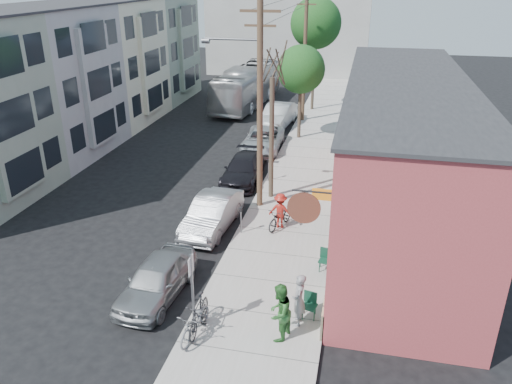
% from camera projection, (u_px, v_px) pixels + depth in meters
% --- Properties ---
extents(ground, '(120.00, 120.00, 0.00)m').
position_uv_depth(ground, '(183.00, 246.00, 21.61)').
color(ground, black).
extents(sidewalk, '(4.50, 58.00, 0.15)m').
position_uv_depth(sidewalk, '(310.00, 164.00, 30.57)').
color(sidewalk, '#A7A29B').
rests_on(sidewalk, ground).
extents(cafe_building, '(6.60, 20.20, 6.61)m').
position_uv_depth(cafe_building, '(401.00, 152.00, 22.97)').
color(cafe_building, '#9D3A3E').
rests_on(cafe_building, ground).
extents(apartment_row, '(6.30, 32.00, 9.00)m').
position_uv_depth(apartment_row, '(87.00, 72.00, 34.64)').
color(apartment_row, gray).
rests_on(apartment_row, ground).
extents(end_cap_building, '(18.00, 8.00, 12.00)m').
position_uv_depth(end_cap_building, '(290.00, 19.00, 57.10)').
color(end_cap_building, '#A3A29E').
rests_on(end_cap_building, ground).
extents(sign_post, '(0.07, 0.45, 2.80)m').
position_uv_depth(sign_post, '(192.00, 285.00, 15.73)').
color(sign_post, slate).
rests_on(sign_post, sidewalk).
extents(parking_meter_near, '(0.14, 0.14, 1.24)m').
position_uv_depth(parking_meter_near, '(241.00, 216.00, 22.08)').
color(parking_meter_near, slate).
rests_on(parking_meter_near, sidewalk).
extents(parking_meter_far, '(0.14, 0.14, 1.24)m').
position_uv_depth(parking_meter_far, '(268.00, 166.00, 27.73)').
color(parking_meter_far, slate).
rests_on(parking_meter_far, sidewalk).
extents(utility_pole_near, '(3.57, 0.28, 10.00)m').
position_uv_depth(utility_pole_near, '(259.00, 102.00, 22.98)').
color(utility_pole_near, '#503A28').
rests_on(utility_pole_near, sidewalk).
extents(utility_pole_far, '(1.80, 0.28, 10.00)m').
position_uv_depth(utility_pole_far, '(305.00, 53.00, 37.47)').
color(utility_pole_far, '#503A28').
rests_on(utility_pole_far, sidewalk).
extents(tree_bare, '(0.24, 0.24, 6.17)m').
position_uv_depth(tree_bare, '(272.00, 140.00, 24.82)').
color(tree_bare, '#44392C').
rests_on(tree_bare, sidewalk).
extents(tree_leafy_mid, '(3.24, 3.24, 6.37)m').
position_uv_depth(tree_leafy_mid, '(301.00, 70.00, 33.50)').
color(tree_leafy_mid, '#44392C').
rests_on(tree_leafy_mid, sidewalk).
extents(tree_leafy_far, '(4.09, 4.09, 9.04)m').
position_uv_depth(tree_leafy_far, '(316.00, 23.00, 39.89)').
color(tree_leafy_far, '#44392C').
rests_on(tree_leafy_far, sidewalk).
extents(patio_chair_a, '(0.58, 0.58, 0.88)m').
position_uv_depth(patio_chair_a, '(325.00, 260.00, 19.41)').
color(patio_chair_a, '#113C29').
rests_on(patio_chair_a, sidewalk).
extents(patio_chair_b, '(0.60, 0.60, 0.88)m').
position_uv_depth(patio_chair_b, '(309.00, 306.00, 16.76)').
color(patio_chair_b, '#113C29').
rests_on(patio_chair_b, sidewalk).
extents(patron_grey, '(0.51, 0.72, 1.86)m').
position_uv_depth(patron_grey, '(299.00, 300.00, 16.25)').
color(patron_grey, gray).
rests_on(patron_grey, sidewalk).
extents(patron_green, '(0.99, 1.13, 1.97)m').
position_uv_depth(patron_green, '(279.00, 312.00, 15.57)').
color(patron_green, '#2B6729').
rests_on(patron_green, sidewalk).
extents(cyclist, '(1.11, 0.69, 1.66)m').
position_uv_depth(cyclist, '(280.00, 211.00, 22.57)').
color(cyclist, maroon).
rests_on(cyclist, sidewalk).
extents(cyclist_bike, '(1.29, 1.99, 0.99)m').
position_uv_depth(cyclist_bike, '(280.00, 217.00, 22.71)').
color(cyclist_bike, black).
rests_on(cyclist_bike, sidewalk).
extents(parked_bike_a, '(0.60, 1.99, 1.19)m').
position_uv_depth(parked_bike_a, '(199.00, 314.00, 16.12)').
color(parked_bike_a, black).
rests_on(parked_bike_a, sidewalk).
extents(parked_bike_b, '(0.94, 2.01, 1.02)m').
position_uv_depth(parked_bike_b, '(195.00, 323.00, 15.86)').
color(parked_bike_b, slate).
rests_on(parked_bike_b, sidewalk).
extents(car_0, '(2.00, 4.39, 1.46)m').
position_uv_depth(car_0, '(157.00, 279.00, 17.97)').
color(car_0, gray).
rests_on(car_0, ground).
extents(car_1, '(1.92, 4.75, 1.54)m').
position_uv_depth(car_1, '(212.00, 214.00, 22.76)').
color(car_1, '#9EA1A6').
rests_on(car_1, ground).
extents(car_2, '(2.11, 4.86, 1.39)m').
position_uv_depth(car_2, '(243.00, 169.00, 28.09)').
color(car_2, black).
rests_on(car_2, ground).
extents(car_3, '(2.62, 5.28, 1.44)m').
position_uv_depth(car_3, '(263.00, 140.00, 32.98)').
color(car_3, '#B3B8BB').
rests_on(car_3, ground).
extents(car_4, '(2.32, 5.38, 1.72)m').
position_uv_depth(car_4, '(278.00, 116.00, 38.02)').
color(car_4, '#929698').
rests_on(car_4, ground).
extents(bus, '(3.73, 12.32, 3.38)m').
position_uv_depth(bus, '(247.00, 86.00, 43.97)').
color(bus, silver).
rests_on(bus, ground).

